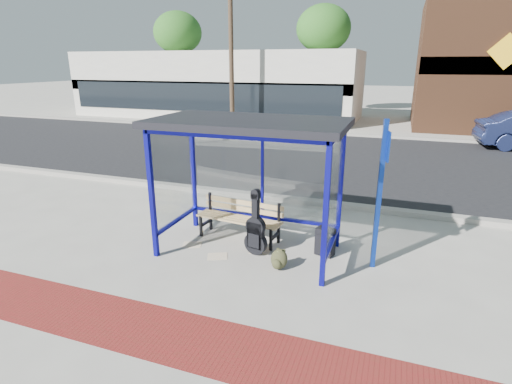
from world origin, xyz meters
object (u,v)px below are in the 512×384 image
at_px(guitar_bag, 256,232).
at_px(backpack, 279,260).
at_px(bench, 240,217).
at_px(suitcase, 325,242).

height_order(guitar_bag, backpack, guitar_bag).
relative_size(bench, backpack, 5.04).
bearing_deg(backpack, guitar_bag, 150.50).
relative_size(suitcase, backpack, 1.62).
bearing_deg(bench, backpack, -35.18).
bearing_deg(backpack, bench, 144.70).
bearing_deg(bench, suitcase, 0.45).
distance_m(suitcase, backpack, 1.00).
distance_m(guitar_bag, suitcase, 1.26).
distance_m(bench, suitcase, 1.72).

